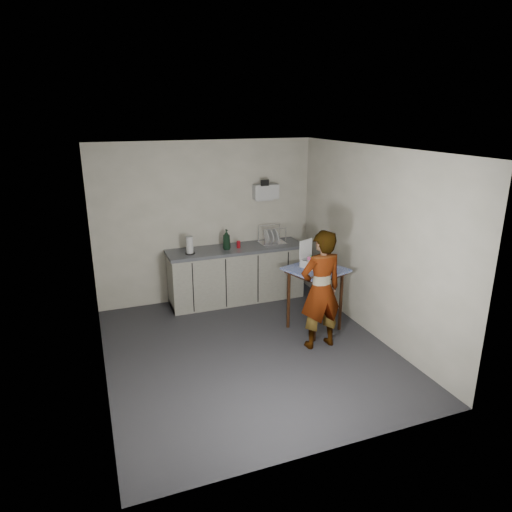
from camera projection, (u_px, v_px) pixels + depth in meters
name	position (u px, v px, depth m)	size (l,w,h in m)	color
ground	(249.00, 351.00, 6.01)	(4.00, 4.00, 0.00)	#2A292E
wall_back	(207.00, 222.00, 7.39)	(3.60, 0.02, 2.60)	beige
wall_right	(371.00, 243.00, 6.22)	(0.02, 4.00, 2.60)	beige
wall_left	(95.00, 275.00, 5.02)	(0.02, 4.00, 2.60)	beige
ceiling	(248.00, 150.00, 5.23)	(3.60, 4.00, 0.01)	white
kitchen_counter	(236.00, 275.00, 7.53)	(2.24, 0.62, 0.91)	black
wall_shelf	(266.00, 192.00, 7.53)	(0.42, 0.18, 0.37)	silver
side_table	(316.00, 277.00, 6.40)	(0.90, 0.90, 0.92)	#33170B
standing_man	(321.00, 290.00, 5.92)	(0.59, 0.39, 1.61)	#B2A593
soap_bottle	(227.00, 239.00, 7.24)	(0.13, 0.13, 0.33)	black
soda_can	(239.00, 244.00, 7.36)	(0.06, 0.06, 0.11)	red
dark_bottle	(226.00, 242.00, 7.29)	(0.07, 0.07, 0.24)	black
paper_towel	(190.00, 246.00, 7.03)	(0.16, 0.16, 0.28)	black
dish_rack	(272.00, 240.00, 7.60)	(0.42, 0.31, 0.29)	white
bakery_box	(312.00, 261.00, 6.41)	(0.36, 0.36, 0.38)	silver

